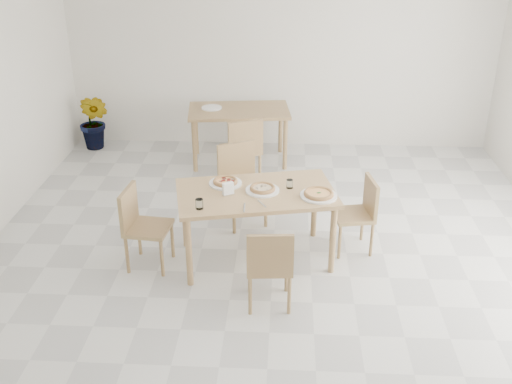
# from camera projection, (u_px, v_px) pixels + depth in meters

# --- Properties ---
(main_table) EXTENTS (1.65, 1.15, 0.75)m
(main_table) POSITION_uv_depth(u_px,v_px,m) (256.00, 199.00, 5.77)
(main_table) COLOR tan
(main_table) RESTS_ON ground
(chair_south) EXTENTS (0.42, 0.42, 0.80)m
(chair_south) POSITION_uv_depth(u_px,v_px,m) (270.00, 263.00, 5.13)
(chair_south) COLOR tan
(chair_south) RESTS_ON ground
(chair_north) EXTENTS (0.59, 0.59, 0.89)m
(chair_north) POSITION_uv_depth(u_px,v_px,m) (240.00, 178.00, 6.59)
(chair_north) COLOR tan
(chair_north) RESTS_ON ground
(chair_west) EXTENTS (0.45, 0.45, 0.82)m
(chair_west) POSITION_uv_depth(u_px,v_px,m) (140.00, 222.00, 5.76)
(chair_west) COLOR tan
(chair_west) RESTS_ON ground
(chair_east) EXTENTS (0.45, 0.45, 0.78)m
(chair_east) POSITION_uv_depth(u_px,v_px,m) (360.00, 210.00, 6.04)
(chair_east) COLOR tan
(chair_east) RESTS_ON ground
(plate_margherita) EXTENTS (0.35, 0.35, 0.02)m
(plate_margherita) POSITION_uv_depth(u_px,v_px,m) (319.00, 196.00, 5.64)
(plate_margherita) COLOR white
(plate_margherita) RESTS_ON main_table
(plate_mushroom) EXTENTS (0.33, 0.33, 0.02)m
(plate_mushroom) POSITION_uv_depth(u_px,v_px,m) (262.00, 190.00, 5.74)
(plate_mushroom) COLOR white
(plate_mushroom) RESTS_ON main_table
(plate_pepperoni) EXTENTS (0.32, 0.32, 0.02)m
(plate_pepperoni) POSITION_uv_depth(u_px,v_px,m) (225.00, 183.00, 5.88)
(plate_pepperoni) COLOR white
(plate_pepperoni) RESTS_ON main_table
(pizza_margherita) EXTENTS (0.32, 0.32, 0.03)m
(pizza_margherita) POSITION_uv_depth(u_px,v_px,m) (319.00, 193.00, 5.63)
(pizza_margherita) COLOR tan
(pizza_margherita) RESTS_ON plate_margherita
(pizza_mushroom) EXTENTS (0.29, 0.29, 0.03)m
(pizza_mushroom) POSITION_uv_depth(u_px,v_px,m) (262.00, 188.00, 5.73)
(pizza_mushroom) COLOR tan
(pizza_mushroom) RESTS_ON plate_mushroom
(pizza_pepperoni) EXTENTS (0.32, 0.32, 0.03)m
(pizza_pepperoni) POSITION_uv_depth(u_px,v_px,m) (225.00, 181.00, 5.87)
(pizza_pepperoni) COLOR tan
(pizza_pepperoni) RESTS_ON plate_pepperoni
(tumbler_a) EXTENTS (0.07, 0.07, 0.09)m
(tumbler_a) POSITION_uv_depth(u_px,v_px,m) (199.00, 204.00, 5.40)
(tumbler_a) COLOR white
(tumbler_a) RESTS_ON main_table
(tumbler_b) EXTENTS (0.06, 0.06, 0.08)m
(tumbler_b) POSITION_uv_depth(u_px,v_px,m) (290.00, 184.00, 5.79)
(tumbler_b) COLOR white
(tumbler_b) RESTS_ON main_table
(napkin_holder) EXTENTS (0.13, 0.10, 0.13)m
(napkin_holder) POSITION_uv_depth(u_px,v_px,m) (228.00, 189.00, 5.64)
(napkin_holder) COLOR silver
(napkin_holder) RESTS_ON main_table
(fork_a) EXTENTS (0.10, 0.16, 0.01)m
(fork_a) POSITION_uv_depth(u_px,v_px,m) (262.00, 204.00, 5.50)
(fork_a) COLOR silver
(fork_a) RESTS_ON main_table
(fork_b) EXTENTS (0.02, 0.18, 0.01)m
(fork_b) POSITION_uv_depth(u_px,v_px,m) (244.00, 208.00, 5.43)
(fork_b) COLOR silver
(fork_b) RESTS_ON main_table
(second_table) EXTENTS (1.42, 0.91, 0.75)m
(second_table) POSITION_uv_depth(u_px,v_px,m) (239.00, 116.00, 8.05)
(second_table) COLOR tan
(second_table) RESTS_ON ground
(chair_back_s) EXTENTS (0.57, 0.57, 0.89)m
(chair_back_s) POSITION_uv_depth(u_px,v_px,m) (243.00, 147.00, 7.42)
(chair_back_s) COLOR tan
(chair_back_s) RESTS_ON ground
(chair_back_n) EXTENTS (0.49, 0.49, 0.80)m
(chair_back_n) POSITION_uv_depth(u_px,v_px,m) (237.00, 111.00, 8.85)
(chair_back_n) COLOR tan
(chair_back_n) RESTS_ON ground
(plate_empty) EXTENTS (0.27, 0.27, 0.02)m
(plate_empty) POSITION_uv_depth(u_px,v_px,m) (212.00, 108.00, 8.04)
(plate_empty) COLOR white
(plate_empty) RESTS_ON second_table
(potted_plant) EXTENTS (0.56, 0.52, 0.82)m
(potted_plant) POSITION_uv_depth(u_px,v_px,m) (95.00, 122.00, 8.58)
(potted_plant) COLOR #1F6720
(potted_plant) RESTS_ON ground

